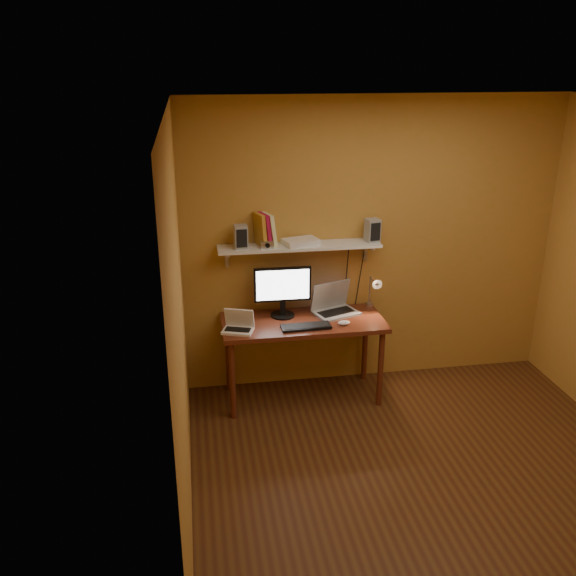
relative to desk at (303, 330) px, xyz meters
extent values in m
cube|color=#503014|center=(0.69, -1.28, -0.67)|extent=(3.40, 3.20, 0.02)
cube|color=silver|center=(0.69, -1.28, 1.95)|extent=(3.40, 3.20, 0.02)
cube|color=#B77C38|center=(0.69, 0.33, 0.64)|extent=(3.40, 0.02, 2.60)
cube|color=#B77C38|center=(-1.02, -1.28, 0.64)|extent=(0.02, 3.20, 2.60)
cube|color=maroon|center=(0.00, 0.00, 0.07)|extent=(1.40, 0.60, 0.04)
cylinder|color=maroon|center=(-0.64, -0.24, -0.31)|extent=(0.05, 0.05, 0.71)
cylinder|color=maroon|center=(0.64, -0.24, -0.31)|extent=(0.05, 0.05, 0.71)
cylinder|color=maroon|center=(-0.64, 0.24, -0.31)|extent=(0.05, 0.05, 0.71)
cylinder|color=maroon|center=(0.64, 0.24, -0.31)|extent=(0.05, 0.05, 0.71)
cube|color=white|center=(0.00, 0.19, 0.70)|extent=(1.40, 0.25, 0.02)
cube|color=silver|center=(-0.62, 0.30, 0.60)|extent=(0.03, 0.03, 0.18)
cube|color=silver|center=(0.62, 0.30, 0.60)|extent=(0.03, 0.03, 0.18)
cylinder|color=black|center=(-0.16, 0.13, 0.09)|extent=(0.21, 0.21, 0.02)
cube|color=black|center=(-0.16, 0.13, 0.17)|extent=(0.05, 0.04, 0.15)
cube|color=black|center=(-0.16, 0.13, 0.38)|extent=(0.50, 0.04, 0.30)
cube|color=white|center=(-0.16, 0.12, 0.38)|extent=(0.46, 0.01, 0.27)
cube|color=#92959A|center=(0.32, 0.10, 0.10)|extent=(0.44, 0.37, 0.02)
cube|color=black|center=(0.32, 0.10, 0.11)|extent=(0.35, 0.24, 0.00)
cube|color=#92959A|center=(0.28, 0.19, 0.23)|extent=(0.37, 0.19, 0.26)
cube|color=#16143F|center=(0.28, 0.19, 0.23)|extent=(0.33, 0.16, 0.22)
cube|color=white|center=(-0.57, -0.14, 0.10)|extent=(0.29, 0.24, 0.02)
cube|color=black|center=(-0.57, -0.14, 0.11)|extent=(0.23, 0.16, 0.00)
cube|color=white|center=(-0.55, -0.08, 0.19)|extent=(0.25, 0.14, 0.17)
cube|color=black|center=(-0.55, -0.08, 0.19)|extent=(0.22, 0.11, 0.14)
cube|color=black|center=(0.00, -0.15, 0.10)|extent=(0.42, 0.15, 0.02)
ellipsoid|color=white|center=(0.33, -0.14, 0.10)|extent=(0.11, 0.07, 0.04)
cube|color=silver|center=(0.66, 0.24, 0.08)|extent=(0.05, 0.06, 0.08)
cylinder|color=silver|center=(0.66, 0.24, 0.23)|extent=(0.02, 0.02, 0.28)
cylinder|color=silver|center=(0.66, 0.16, 0.37)|extent=(0.01, 0.16, 0.01)
cone|color=silver|center=(0.66, 0.08, 0.37)|extent=(0.09, 0.09, 0.09)
sphere|color=#FFE0A5|center=(0.66, 0.06, 0.37)|extent=(0.04, 0.04, 0.04)
cube|color=#92959A|center=(-0.50, 0.18, 0.81)|extent=(0.12, 0.12, 0.20)
cube|color=#92959A|center=(0.64, 0.19, 0.81)|extent=(0.13, 0.13, 0.20)
cube|color=#BB832A|center=(-0.33, 0.22, 0.85)|extent=(0.11, 0.20, 0.28)
cube|color=#9F103D|center=(-0.30, 0.22, 0.85)|extent=(0.12, 0.20, 0.28)
cube|color=beige|center=(-0.26, 0.22, 0.85)|extent=(0.13, 0.20, 0.28)
cube|color=silver|center=(-0.29, 0.13, 0.74)|extent=(0.11, 0.04, 0.06)
cylinder|color=black|center=(-0.29, 0.11, 0.74)|extent=(0.04, 0.02, 0.04)
cube|color=white|center=(0.01, 0.20, 0.73)|extent=(0.33, 0.27, 0.05)
camera|label=1|loc=(-0.91, -4.73, 2.19)|focal=38.00mm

